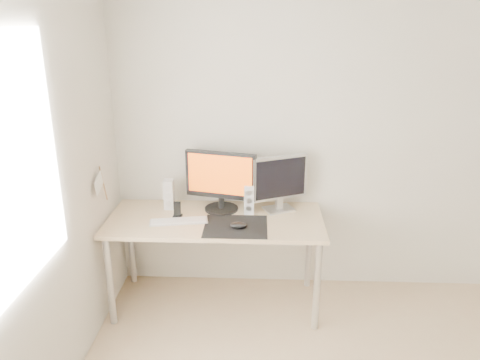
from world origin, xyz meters
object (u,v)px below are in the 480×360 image
object	(u,v)px
desk	(215,228)
keyboard	(179,221)
main_monitor	(221,179)
phone_dock	(177,212)
second_monitor	(280,181)
mouse	(238,225)
speaker_left	(169,194)
speaker_right	(249,199)

from	to	relation	value
desk	keyboard	size ratio (longest dim) A/B	3.68
main_monitor	phone_dock	size ratio (longest dim) A/B	4.49
phone_dock	second_monitor	bearing A→B (deg)	12.38
mouse	phone_dock	world-z (taller)	phone_dock
speaker_left	keyboard	xyz separation A→B (m)	(0.11, -0.26, -0.11)
mouse	keyboard	bearing A→B (deg)	168.56
mouse	main_monitor	world-z (taller)	main_monitor
desk	phone_dock	world-z (taller)	phone_dock
speaker_left	speaker_right	xyz separation A→B (m)	(0.62, -0.07, 0.00)
second_monitor	keyboard	distance (m)	0.82
main_monitor	speaker_right	world-z (taller)	main_monitor
speaker_left	keyboard	bearing A→B (deg)	-66.17
desk	second_monitor	distance (m)	0.60
desk	speaker_left	distance (m)	0.46
second_monitor	speaker_left	bearing A→B (deg)	-179.97
desk	speaker_right	size ratio (longest dim) A/B	6.89
desk	keyboard	distance (m)	0.29
main_monitor	second_monitor	size ratio (longest dim) A/B	1.25
main_monitor	speaker_right	bearing A→B (deg)	-12.71
keyboard	mouse	bearing A→B (deg)	-11.44
mouse	desk	bearing A→B (deg)	136.51
second_monitor	phone_dock	distance (m)	0.81
second_monitor	speaker_right	world-z (taller)	second_monitor
keyboard	desk	bearing A→B (deg)	17.40
second_monitor	phone_dock	world-z (taller)	second_monitor
main_monitor	keyboard	bearing A→B (deg)	-140.55
mouse	speaker_right	size ratio (longest dim) A/B	0.51
mouse	keyboard	xyz separation A→B (m)	(-0.44, 0.09, -0.02)
mouse	desk	xyz separation A→B (m)	(-0.18, 0.17, -0.10)
second_monitor	phone_dock	size ratio (longest dim) A/B	3.59
desk	second_monitor	xyz separation A→B (m)	(0.48, 0.18, 0.32)
desk	second_monitor	size ratio (longest dim) A/B	3.68
desk	phone_dock	bearing A→B (deg)	177.71
phone_dock	mouse	bearing A→B (deg)	-21.41
mouse	speaker_right	bearing A→B (deg)	76.14
speaker_left	desk	bearing A→B (deg)	-25.43
mouse	speaker_left	size ratio (longest dim) A/B	0.51
speaker_left	phone_dock	distance (m)	0.21
speaker_left	speaker_right	distance (m)	0.63
keyboard	second_monitor	bearing A→B (deg)	19.41
speaker_left	phone_dock	xyz separation A→B (m)	(0.09, -0.17, -0.08)
mouse	keyboard	size ratio (longest dim) A/B	0.27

